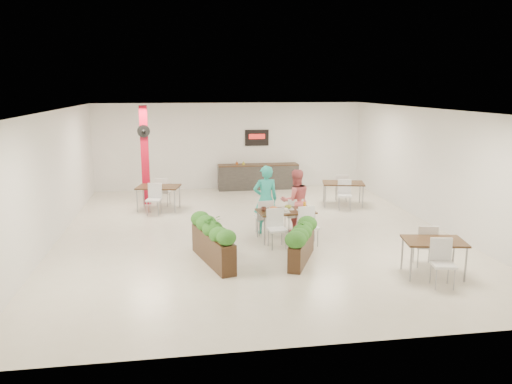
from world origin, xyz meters
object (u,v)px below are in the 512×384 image
Objects in this scene: main_table at (285,215)px; side_table_a at (158,190)px; side_table_c at (434,246)px; planter_left at (213,240)px; diner_woman at (295,201)px; planter_right at (302,240)px; side_table_b at (343,186)px; red_column at (145,154)px; diner_man at (266,199)px; service_counter at (258,176)px.

side_table_a is at bearing 131.69° from main_table.
side_table_a and side_table_c have the same top height.
planter_left is (-1.92, -1.42, -0.11)m from main_table.
diner_woman reaches higher than side_table_a.
side_table_b reaches higher than planter_right.
main_table is 2.39m from planter_left.
side_table_b is (6.30, -1.17, -1.00)m from red_column.
red_column is at bearing 128.99° from main_table.
planter_right is (0.40, -2.30, -0.42)m from diner_man.
planter_left is 1.20× the size of side_table_b.
diner_man is at bearing -97.15° from service_counter.
service_counter reaches higher than side_table_a.
diner_woman is 4.73m from side_table_a.
side_table_b is (2.30, -3.04, 0.15)m from service_counter.
planter_right is at bearing -92.27° from service_counter.
side_table_b is (5.89, -0.29, 0.00)m from side_table_a.
side_table_b is (2.63, 3.36, 0.00)m from main_table.
side_table_c is at bearing 123.46° from diner_man.
side_table_c is (4.36, -1.45, 0.10)m from planter_left.
diner_man is (-0.39, 0.66, 0.26)m from main_table.
diner_man is 1.07× the size of side_table_a.
diner_man is (-0.72, -5.74, 0.41)m from service_counter.
service_counter reaches higher than main_table.
diner_woman is at bearing 41.72° from planter_left.
main_table is 1.03× the size of side_table_b.
side_table_b is at bearing -10.53° from red_column.
service_counter is 8.05m from planter_right.
diner_woman is 3.51m from side_table_b.
diner_woman reaches higher than planter_right.
diner_man is 2.37m from planter_right.
side_table_b is (4.55, 4.78, 0.11)m from planter_left.
side_table_b and side_table_c have the same top height.
service_counter is 1.79× the size of side_table_b.
side_table_c is (2.04, -3.53, -0.21)m from diner_woman.
red_column is at bearing -55.12° from diner_man.
main_table and side_table_c have the same top height.
planter_left is (1.75, -5.95, -1.12)m from red_column.
red_column is at bearing -48.89° from diner_woman.
diner_woman is at bearing -89.21° from service_counter.
red_column is 1.07× the size of service_counter.
side_table_c is at bearing 114.65° from diner_woman.
diner_man reaches higher than planter_left.
main_table is 1.03× the size of side_table_a.
side_table_b is at bearing 51.91° from main_table.
side_table_a is at bearing -142.52° from service_counter.
diner_man is at bearing 120.79° from main_table.
main_table is at bearing 52.70° from diner_woman.
service_counter is at bearing 113.52° from side_table_c.
side_table_b is (2.22, 2.70, -0.20)m from diner_woman.
main_table is 1.03× the size of side_table_c.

